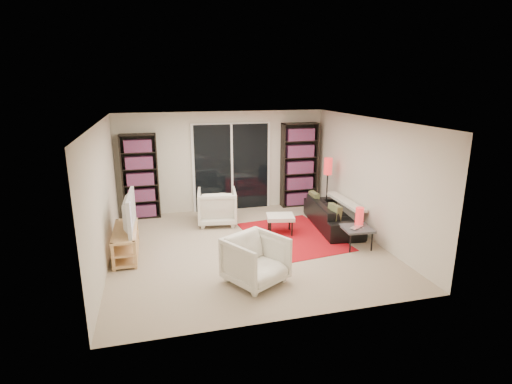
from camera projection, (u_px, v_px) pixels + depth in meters
The scene contains 20 objects.
floor at pixel (247, 247), 7.65m from camera, with size 5.00×5.00×0.00m, color tan.
wall_back at pixel (223, 162), 9.66m from camera, with size 5.00×0.02×2.40m, color beige.
wall_front at pixel (293, 235), 5.00m from camera, with size 5.00×0.02×2.40m, color beige.
wall_left at pixel (103, 196), 6.72m from camera, with size 0.02×5.00×2.40m, color beige.
wall_right at pixel (369, 179), 7.94m from camera, with size 0.02×5.00×2.40m, color beige.
ceiling at pixel (247, 121), 7.01m from camera, with size 5.00×5.00×0.02m, color white.
sliding_door at pixel (232, 168), 9.72m from camera, with size 1.92×0.08×2.16m.
bookshelf_left at pixel (140, 177), 9.09m from camera, with size 0.80×0.30×1.95m.
bookshelf_right at pixel (299, 165), 10.01m from camera, with size 0.90×0.30×2.10m.
tv_stand at pixel (126, 242), 7.21m from camera, with size 0.41×1.28×0.50m.
tv at pixel (124, 212), 7.06m from camera, with size 1.14×0.15×0.66m, color black.
rug at pixel (293, 236), 8.18m from camera, with size 1.65×2.24×0.01m, color #B10E16.
sofa at pixel (333, 214), 8.66m from camera, with size 1.96×0.77×0.57m, color black.
armchair_back at pixel (217, 207), 8.85m from camera, with size 0.83×0.86×0.78m, color silver.
armchair_front at pixel (256, 260), 6.20m from camera, with size 0.81×0.83×0.76m, color silver.
ottoman at pixel (280, 218), 8.25m from camera, with size 0.63×0.55×0.40m.
side_table at pixel (357, 230), 7.55m from camera, with size 0.57×0.57×0.40m.
laptop at pixel (358, 228), 7.49m from camera, with size 0.31×0.20×0.02m, color silver.
table_lamp at pixel (359, 216), 7.63m from camera, with size 0.16×0.16×0.35m, color red.
floor_lamp at pixel (328, 172), 9.11m from camera, with size 0.21×0.21×1.40m.
Camera 1 is at (-1.62, -6.91, 3.04)m, focal length 28.00 mm.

